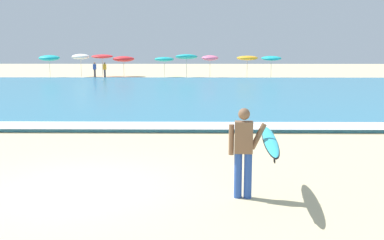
% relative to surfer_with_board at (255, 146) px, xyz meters
% --- Properties ---
extents(ground_plane, '(160.00, 160.00, 0.00)m').
position_rel_surfer_with_board_xyz_m(ground_plane, '(-3.41, 0.56, -1.02)').
color(ground_plane, beige).
extents(sea, '(120.00, 28.00, 0.14)m').
position_rel_surfer_with_board_xyz_m(sea, '(-3.41, 20.59, -0.95)').
color(sea, teal).
rests_on(sea, ground).
extents(surf_foam, '(120.00, 1.53, 0.01)m').
position_rel_surfer_with_board_xyz_m(surf_foam, '(-3.41, 7.19, -0.88)').
color(surf_foam, white).
rests_on(surf_foam, sea).
extents(surfer_with_board, '(1.00, 2.36, 1.73)m').
position_rel_surfer_with_board_xyz_m(surfer_with_board, '(0.00, 0.00, 0.00)').
color(surfer_with_board, '#284CA3').
rests_on(surfer_with_board, ground).
extents(beach_umbrella_0, '(2.09, 2.12, 2.32)m').
position_rel_surfer_with_board_xyz_m(beach_umbrella_0, '(-16.28, 36.63, 0.96)').
color(beach_umbrella_0, beige).
rests_on(beach_umbrella_0, ground).
extents(beach_umbrella_1, '(1.83, 1.85, 2.42)m').
position_rel_surfer_with_board_xyz_m(beach_umbrella_1, '(-13.30, 37.57, 1.08)').
color(beach_umbrella_1, beige).
rests_on(beach_umbrella_1, ground).
extents(beach_umbrella_2, '(2.22, 2.24, 2.37)m').
position_rel_surfer_with_board_xyz_m(beach_umbrella_2, '(-11.11, 37.85, 1.11)').
color(beach_umbrella_2, beige).
rests_on(beach_umbrella_2, ground).
extents(beach_umbrella_3, '(2.26, 2.27, 2.17)m').
position_rel_surfer_with_board_xyz_m(beach_umbrella_3, '(-8.90, 38.14, 0.84)').
color(beach_umbrella_3, beige).
rests_on(beach_umbrella_3, ground).
extents(beach_umbrella_4, '(2.01, 2.02, 2.11)m').
position_rel_surfer_with_board_xyz_m(beach_umbrella_4, '(-4.52, 37.12, 0.83)').
color(beach_umbrella_4, beige).
rests_on(beach_umbrella_4, ground).
extents(beach_umbrella_5, '(2.27, 2.31, 2.45)m').
position_rel_surfer_with_board_xyz_m(beach_umbrella_5, '(-2.20, 36.73, 1.09)').
color(beach_umbrella_5, beige).
rests_on(beach_umbrella_5, ground).
extents(beach_umbrella_6, '(1.72, 1.74, 2.29)m').
position_rel_surfer_with_board_xyz_m(beach_umbrella_6, '(0.21, 36.83, 0.97)').
color(beach_umbrella_6, beige).
rests_on(beach_umbrella_6, ground).
extents(beach_umbrella_7, '(2.15, 2.15, 2.23)m').
position_rel_surfer_with_board_xyz_m(beach_umbrella_7, '(3.97, 36.28, 0.97)').
color(beach_umbrella_7, beige).
rests_on(beach_umbrella_7, ground).
extents(beach_umbrella_8, '(2.01, 2.03, 2.25)m').
position_rel_surfer_with_board_xyz_m(beach_umbrella_8, '(6.32, 35.81, 0.95)').
color(beach_umbrella_8, beige).
rests_on(beach_umbrella_8, ground).
extents(beachgoer_near_row_left, '(0.32, 0.20, 1.58)m').
position_rel_surfer_with_board_xyz_m(beachgoer_near_row_left, '(-10.46, 35.90, -0.18)').
color(beachgoer_near_row_left, '#383842').
rests_on(beachgoer_near_row_left, ground).
extents(beachgoer_near_row_mid, '(0.32, 0.20, 1.58)m').
position_rel_surfer_with_board_xyz_m(beachgoer_near_row_mid, '(-11.54, 36.16, -0.18)').
color(beachgoer_near_row_mid, '#383842').
rests_on(beachgoer_near_row_mid, ground).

